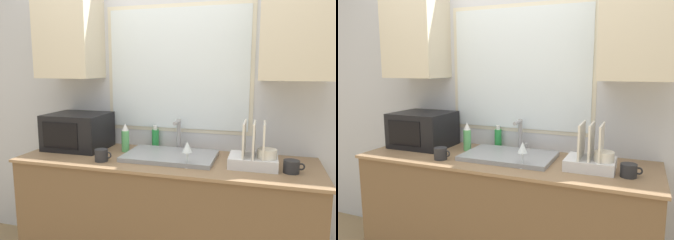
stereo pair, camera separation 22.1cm
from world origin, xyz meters
TOP-DOWN VIEW (x-y plane):
  - countertop at (0.00, 0.32)m, footprint 2.07×0.68m
  - wall_back at (0.00, 0.64)m, footprint 6.00×0.38m
  - sink_basin at (0.03, 0.34)m, footprint 0.63×0.41m
  - faucet at (0.03, 0.56)m, footprint 0.08×0.14m
  - microwave at (-0.75, 0.42)m, footprint 0.45×0.39m
  - dish_rack at (0.61, 0.30)m, footprint 0.30×0.25m
  - spray_bottle at (-0.35, 0.42)m, footprint 0.06×0.06m
  - soap_bottle at (-0.17, 0.61)m, footprint 0.06×0.06m
  - mug_near_sink at (-0.39, 0.13)m, footprint 0.12×0.09m
  - wine_glass at (0.19, 0.17)m, footprint 0.06×0.06m
  - mug_by_rack at (0.83, 0.23)m, footprint 0.13×0.09m

SIDE VIEW (x-z plane):
  - countertop at x=0.00m, z-range 0.00..0.90m
  - sink_basin at x=0.03m, z-range 0.90..0.93m
  - mug_by_rack at x=0.83m, z-range 0.90..0.98m
  - mug_near_sink at x=-0.39m, z-range 0.90..0.98m
  - dish_rack at x=0.61m, z-range 0.83..1.12m
  - soap_bottle at x=-0.17m, z-range 0.89..1.07m
  - spray_bottle at x=-0.35m, z-range 0.90..1.11m
  - wine_glass at x=0.19m, z-range 0.94..1.11m
  - microwave at x=-0.75m, z-range 0.90..1.18m
  - faucet at x=0.03m, z-range 0.92..1.16m
  - wall_back at x=0.00m, z-range 0.11..2.71m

